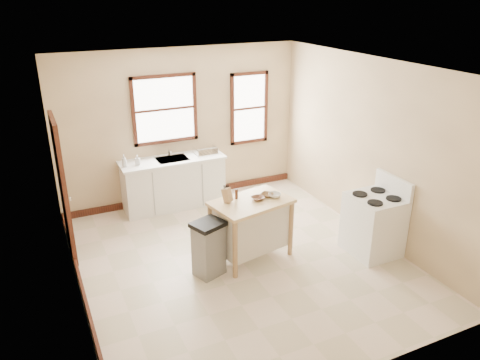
% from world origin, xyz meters
% --- Properties ---
extents(floor, '(5.00, 5.00, 0.00)m').
position_xyz_m(floor, '(0.00, 0.00, 0.00)').
color(floor, beige).
rests_on(floor, ground).
extents(ceiling, '(5.00, 5.00, 0.00)m').
position_xyz_m(ceiling, '(0.00, 0.00, 2.80)').
color(ceiling, white).
rests_on(ceiling, ground).
extents(wall_back, '(4.50, 0.04, 2.80)m').
position_xyz_m(wall_back, '(0.00, 2.50, 1.40)').
color(wall_back, beige).
rests_on(wall_back, ground).
extents(wall_left, '(0.04, 5.00, 2.80)m').
position_xyz_m(wall_left, '(-2.25, 0.00, 1.40)').
color(wall_left, beige).
rests_on(wall_left, ground).
extents(wall_right, '(0.04, 5.00, 2.80)m').
position_xyz_m(wall_right, '(2.25, 0.00, 1.40)').
color(wall_right, beige).
rests_on(wall_right, ground).
extents(window_main, '(1.17, 0.06, 1.22)m').
position_xyz_m(window_main, '(-0.30, 2.48, 1.75)').
color(window_main, '#36160E').
rests_on(window_main, wall_back).
extents(window_side, '(0.77, 0.06, 1.37)m').
position_xyz_m(window_side, '(1.35, 2.48, 1.60)').
color(window_side, '#36160E').
rests_on(window_side, wall_back).
extents(door_left, '(0.06, 0.90, 2.10)m').
position_xyz_m(door_left, '(-2.21, 1.30, 1.05)').
color(door_left, '#36160E').
rests_on(door_left, ground).
extents(baseboard_back, '(4.50, 0.04, 0.12)m').
position_xyz_m(baseboard_back, '(0.00, 2.47, 0.06)').
color(baseboard_back, '#36160E').
rests_on(baseboard_back, ground).
extents(baseboard_left, '(0.04, 5.00, 0.12)m').
position_xyz_m(baseboard_left, '(-2.22, 0.00, 0.06)').
color(baseboard_left, '#36160E').
rests_on(baseboard_left, ground).
extents(sink_counter, '(1.86, 0.62, 0.92)m').
position_xyz_m(sink_counter, '(-0.30, 2.20, 0.46)').
color(sink_counter, silver).
rests_on(sink_counter, ground).
extents(faucet, '(0.03, 0.03, 0.22)m').
position_xyz_m(faucet, '(-0.30, 2.38, 1.03)').
color(faucet, silver).
rests_on(faucet, sink_counter).
extents(soap_bottle_a, '(0.11, 0.11, 0.22)m').
position_xyz_m(soap_bottle_a, '(-1.15, 2.15, 1.03)').
color(soap_bottle_a, '#B2B2B2').
rests_on(soap_bottle_a, sink_counter).
extents(soap_bottle_b, '(0.10, 0.10, 0.17)m').
position_xyz_m(soap_bottle_b, '(-0.92, 2.16, 1.01)').
color(soap_bottle_b, '#B2B2B2').
rests_on(soap_bottle_b, sink_counter).
extents(dish_rack, '(0.48, 0.41, 0.10)m').
position_xyz_m(dish_rack, '(0.34, 2.22, 0.97)').
color(dish_rack, silver).
rests_on(dish_rack, sink_counter).
extents(kitchen_island, '(1.23, 0.91, 0.91)m').
position_xyz_m(kitchen_island, '(0.19, 0.03, 0.46)').
color(kitchen_island, '#EDC18B').
rests_on(kitchen_island, ground).
extents(knife_block, '(0.14, 0.14, 0.20)m').
position_xyz_m(knife_block, '(-0.14, 0.14, 1.01)').
color(knife_block, tan).
rests_on(knife_block, kitchen_island).
extents(pepper_grinder, '(0.06, 0.06, 0.15)m').
position_xyz_m(pepper_grinder, '(0.03, 0.19, 0.99)').
color(pepper_grinder, '#3C1E10').
rests_on(pepper_grinder, kitchen_island).
extents(bowl_a, '(0.21, 0.21, 0.04)m').
position_xyz_m(bowl_a, '(0.29, 0.03, 0.94)').
color(bowl_a, brown).
rests_on(bowl_a, kitchen_island).
extents(bowl_b, '(0.25, 0.25, 0.04)m').
position_xyz_m(bowl_b, '(0.47, 0.08, 0.94)').
color(bowl_b, brown).
rests_on(bowl_b, kitchen_island).
extents(bowl_c, '(0.21, 0.21, 0.06)m').
position_xyz_m(bowl_c, '(0.55, 0.00, 0.94)').
color(bowl_c, white).
rests_on(bowl_c, kitchen_island).
extents(trash_bin, '(0.51, 0.47, 0.81)m').
position_xyz_m(trash_bin, '(-0.54, -0.13, 0.40)').
color(trash_bin, gray).
rests_on(trash_bin, ground).
extents(gas_stove, '(0.73, 0.74, 1.18)m').
position_xyz_m(gas_stove, '(1.90, -0.61, 0.59)').
color(gas_stove, white).
rests_on(gas_stove, ground).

